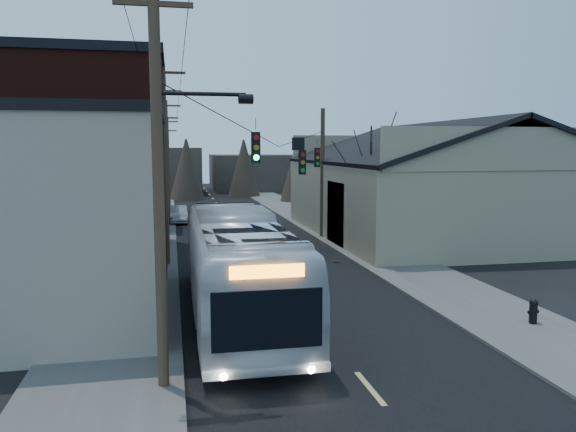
{
  "coord_description": "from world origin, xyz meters",
  "views": [
    {
      "loc": [
        -4.68,
        -10.6,
        5.92
      ],
      "look_at": [
        0.23,
        13.1,
        3.0
      ],
      "focal_mm": 35.0,
      "sensor_mm": 36.0,
      "label": 1
    }
  ],
  "objects": [
    {
      "name": "bare_tree",
      "position": [
        6.5,
        20.0,
        3.6
      ],
      "size": [
        0.4,
        0.4,
        7.2
      ],
      "primitive_type": "cone",
      "color": "black",
      "rests_on": "ground"
    },
    {
      "name": "ground",
      "position": [
        0.0,
        0.0,
        0.0
      ],
      "size": [
        160.0,
        160.0,
        0.0
      ],
      "primitive_type": "plane",
      "color": "black",
      "rests_on": "ground"
    },
    {
      "name": "sidewalk_left",
      "position": [
        -6.5,
        30.0,
        0.06
      ],
      "size": [
        4.0,
        110.0,
        0.12
      ],
      "primitive_type": "cube",
      "color": "#474744",
      "rests_on": "ground"
    },
    {
      "name": "fire_hydrant",
      "position": [
        7.02,
        5.53,
        0.57
      ],
      "size": [
        0.4,
        0.29,
        0.84
      ],
      "rotation": [
        0.0,
        0.0,
        0.17
      ],
      "color": "black",
      "rests_on": "sidewalk_right"
    },
    {
      "name": "warehouse",
      "position": [
        13.0,
        25.0,
        2.7
      ],
      "size": [
        16.16,
        20.6,
        7.73
      ],
      "color": "gray",
      "rests_on": "ground"
    },
    {
      "name": "parked_car",
      "position": [
        -4.3,
        34.78,
        0.67
      ],
      "size": [
        1.66,
        4.15,
        1.34
      ],
      "primitive_type": "imported",
      "rotation": [
        0.0,
        0.0,
        0.06
      ],
      "color": "#929599",
      "rests_on": "ground"
    },
    {
      "name": "building_far_right",
      "position": [
        7.0,
        70.0,
        2.5
      ],
      "size": [
        12.0,
        14.0,
        5.0
      ],
      "primitive_type": "cube",
      "color": "#322E28",
      "rests_on": "ground"
    },
    {
      "name": "building_brick",
      "position": [
        -10.0,
        20.0,
        5.0
      ],
      "size": [
        10.0,
        12.0,
        10.0
      ],
      "primitive_type": "cube",
      "color": "black",
      "rests_on": "ground"
    },
    {
      "name": "sidewalk_right",
      "position": [
        6.5,
        30.0,
        0.06
      ],
      "size": [
        4.0,
        110.0,
        0.12
      ],
      "primitive_type": "cube",
      "color": "#474744",
      "rests_on": "ground"
    },
    {
      "name": "bus",
      "position": [
        -2.51,
        8.61,
        1.84
      ],
      "size": [
        3.17,
        13.2,
        3.67
      ],
      "primitive_type": "imported",
      "rotation": [
        0.0,
        0.0,
        3.14
      ],
      "color": "silver",
      "rests_on": "ground"
    },
    {
      "name": "building_far_left",
      "position": [
        -6.0,
        65.0,
        3.0
      ],
      "size": [
        10.0,
        12.0,
        6.0
      ],
      "primitive_type": "cube",
      "color": "#322E28",
      "rests_on": "ground"
    },
    {
      "name": "building_clapboard",
      "position": [
        -9.0,
        9.0,
        3.5
      ],
      "size": [
        8.0,
        8.0,
        7.0
      ],
      "primitive_type": "cube",
      "color": "gray",
      "rests_on": "ground"
    },
    {
      "name": "building_left_far",
      "position": [
        -9.5,
        36.0,
        3.5
      ],
      "size": [
        9.0,
        14.0,
        7.0
      ],
      "primitive_type": "cube",
      "color": "#322E28",
      "rests_on": "ground"
    },
    {
      "name": "utility_lines",
      "position": [
        -3.11,
        24.14,
        4.95
      ],
      "size": [
        11.24,
        45.28,
        10.5
      ],
      "color": "#382B1E",
      "rests_on": "ground"
    },
    {
      "name": "road_surface",
      "position": [
        0.0,
        30.0,
        0.01
      ],
      "size": [
        9.0,
        110.0,
        0.02
      ],
      "primitive_type": "cube",
      "color": "black",
      "rests_on": "ground"
    }
  ]
}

